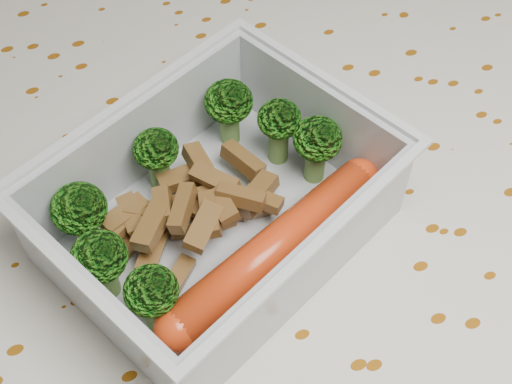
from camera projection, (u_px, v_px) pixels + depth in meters
name	position (u px, v px, depth m)	size (l,w,h in m)	color
dining_table	(250.00, 279.00, 0.53)	(1.40, 0.90, 0.75)	brown
tablecloth	(250.00, 242.00, 0.49)	(1.46, 0.96, 0.19)	silver
lunch_container	(217.00, 213.00, 0.43)	(0.24, 0.22, 0.07)	silver
broccoli_florets	(188.00, 182.00, 0.43)	(0.18, 0.14, 0.05)	#608C3F
meat_pile	(192.00, 207.00, 0.44)	(0.12, 0.08, 0.03)	brown
sausage	(275.00, 249.00, 0.41)	(0.17, 0.08, 0.03)	red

